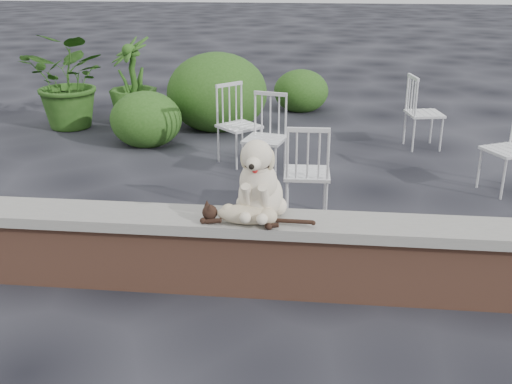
# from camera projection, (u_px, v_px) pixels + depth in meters

# --- Properties ---
(ground) EXTENTS (60.00, 60.00, 0.00)m
(ground) POSITION_uv_depth(u_px,v_px,m) (351.00, 294.00, 4.46)
(ground) COLOR black
(ground) RESTS_ON ground
(brick_wall) EXTENTS (6.00, 0.30, 0.50)m
(brick_wall) POSITION_uv_depth(u_px,v_px,m) (353.00, 264.00, 4.37)
(brick_wall) COLOR brown
(brick_wall) RESTS_ON ground
(capstone) EXTENTS (6.20, 0.40, 0.08)m
(capstone) POSITION_uv_depth(u_px,v_px,m) (355.00, 227.00, 4.26)
(capstone) COLOR slate
(capstone) RESTS_ON brick_wall
(dog) EXTENTS (0.46, 0.57, 0.62)m
(dog) POSITION_uv_depth(u_px,v_px,m) (261.00, 176.00, 4.24)
(dog) COLOR beige
(dog) RESTS_ON capstone
(cat) EXTENTS (0.96, 0.32, 0.16)m
(cat) POSITION_uv_depth(u_px,v_px,m) (247.00, 213.00, 4.19)
(cat) COLOR tan
(cat) RESTS_ON capstone
(chair_b) EXTENTS (0.67, 0.67, 0.94)m
(chair_b) POSITION_uv_depth(u_px,v_px,m) (265.00, 138.00, 6.62)
(chair_b) COLOR silver
(chair_b) RESTS_ON ground
(chair_e) EXTENTS (0.66, 0.66, 0.94)m
(chair_e) POSITION_uv_depth(u_px,v_px,m) (425.00, 112.00, 7.70)
(chair_e) COLOR silver
(chair_e) RESTS_ON ground
(chair_d) EXTENTS (0.75, 0.75, 0.94)m
(chair_d) POSITION_uv_depth(u_px,v_px,m) (508.00, 149.00, 6.24)
(chair_d) COLOR silver
(chair_d) RESTS_ON ground
(chair_c) EXTENTS (0.58, 0.58, 0.94)m
(chair_c) POSITION_uv_depth(u_px,v_px,m) (307.00, 171.00, 5.58)
(chair_c) COLOR silver
(chair_c) RESTS_ON ground
(chair_a) EXTENTS (0.79, 0.79, 0.94)m
(chair_a) POSITION_uv_depth(u_px,v_px,m) (239.00, 125.00, 7.13)
(chair_a) COLOR silver
(chair_a) RESTS_ON ground
(potted_plant_a) EXTENTS (1.39, 1.25, 1.37)m
(potted_plant_a) POSITION_uv_depth(u_px,v_px,m) (71.00, 80.00, 8.56)
(potted_plant_a) COLOR #214A15
(potted_plant_a) RESTS_ON ground
(potted_plant_b) EXTENTS (0.98, 0.98, 1.26)m
(potted_plant_b) POSITION_uv_depth(u_px,v_px,m) (133.00, 81.00, 8.81)
(potted_plant_b) COLOR #214A15
(potted_plant_b) RESTS_ON ground
(shrubbery) EXTENTS (2.86, 2.96, 1.14)m
(shrubbery) POSITION_uv_depth(u_px,v_px,m) (219.00, 97.00, 8.64)
(shrubbery) COLOR #214A15
(shrubbery) RESTS_ON ground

